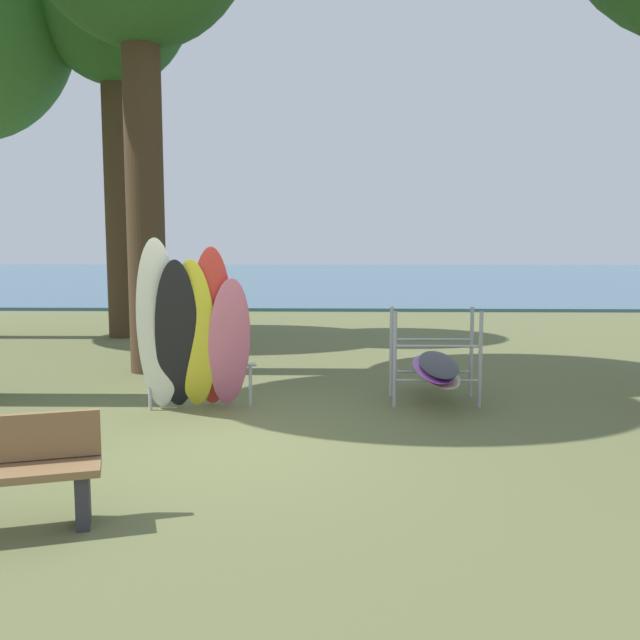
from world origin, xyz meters
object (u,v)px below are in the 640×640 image
(leaning_board_pile, at_px, (193,336))
(park_bench, at_px, (3,471))
(board_storage_rack, at_px, (436,367))
(tree_far_left_back, at_px, (113,4))

(leaning_board_pile, xyz_separation_m, park_bench, (-0.72, -3.46, -0.54))
(board_storage_rack, height_order, park_bench, board_storage_rack)
(tree_far_left_back, distance_m, leaning_board_pile, 9.69)
(tree_far_left_back, height_order, park_bench, tree_far_left_back)
(tree_far_left_back, relative_size, park_bench, 6.35)
(tree_far_left_back, bearing_deg, park_bench, -77.43)
(board_storage_rack, bearing_deg, tree_far_left_back, 135.05)
(park_bench, bearing_deg, board_storage_rack, 47.98)
(tree_far_left_back, relative_size, leaning_board_pile, 4.21)
(leaning_board_pile, relative_size, park_bench, 1.51)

